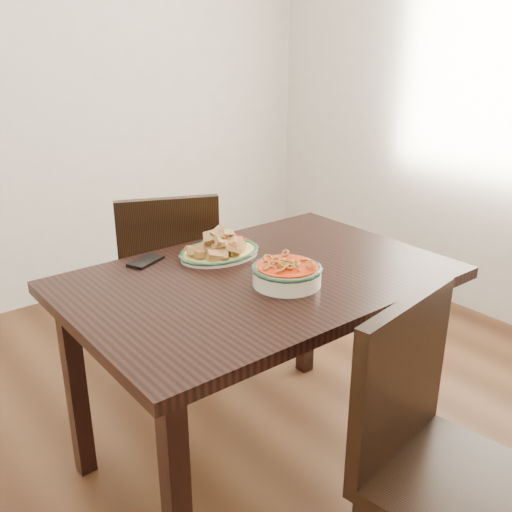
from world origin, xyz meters
TOP-DOWN VIEW (x-y plane):
  - floor at (0.00, 0.00)m, footprint 3.50×3.50m
  - wall_back at (0.00, 1.75)m, footprint 3.50×0.10m
  - dining_table at (-0.01, -0.11)m, footprint 1.27×0.84m
  - chair_far at (0.03, 0.57)m, footprint 0.55×0.55m
  - chair_near at (-0.02, -0.84)m, footprint 0.48×0.48m
  - fish_plate at (-0.01, 0.12)m, footprint 0.30×0.24m
  - noodle_bowl at (0.01, -0.23)m, footprint 0.23×0.23m
  - smartphone at (-0.26, 0.22)m, footprint 0.15×0.12m
  - napkin at (0.09, 0.22)m, footprint 0.14×0.11m

SIDE VIEW (x-z plane):
  - floor at x=0.00m, z-range 0.00..0.00m
  - chair_far at x=0.03m, z-range 0.05..0.94m
  - chair_near at x=-0.02m, z-range 0.05..0.94m
  - dining_table at x=-0.01m, z-range 0.28..1.03m
  - smartphone at x=-0.26m, z-range 0.75..0.76m
  - napkin at x=0.09m, z-range 0.75..0.76m
  - noodle_bowl at x=0.01m, z-range 0.75..0.84m
  - fish_plate at x=-0.01m, z-range 0.74..0.85m
  - wall_back at x=0.00m, z-range 0.00..2.60m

